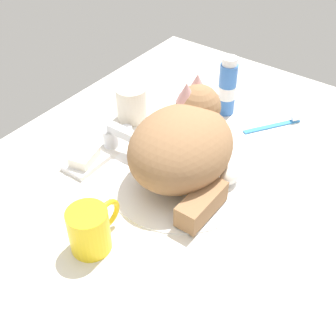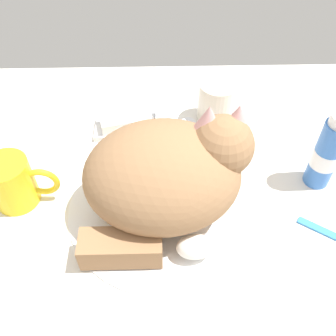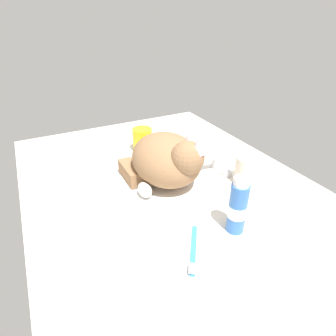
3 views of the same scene
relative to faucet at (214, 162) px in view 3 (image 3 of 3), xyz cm
name	(u,v)px [view 3 (image 3 of 3)]	position (x,y,z in cm)	size (l,w,h in cm)	color
ground_plane	(166,186)	(0.00, -17.61, -4.29)	(110.00, 82.50, 3.00)	silver
sink_basin	(166,181)	(0.00, -17.61, -2.49)	(31.02, 31.02, 0.60)	white
faucet	(214,162)	(0.00, 0.00, 0.00)	(13.53, 11.45, 6.16)	silver
cat	(168,160)	(1.02, -17.68, 5.69)	(26.15, 21.84, 17.72)	#936B47
coffee_mug	(143,140)	(-23.89, -15.35, 1.55)	(11.38, 7.25, 8.68)	yellow
rinse_cup	(247,170)	(11.00, 4.39, 1.49)	(7.34, 7.34, 8.57)	silver
soap_dish	(202,156)	(-8.53, 1.31, -2.19)	(9.00, 6.40, 1.20)	white
soap_bar	(203,152)	(-8.53, 1.31, -0.49)	(6.45, 4.31, 2.20)	white
toothpaste_bottle	(238,207)	(26.94, -12.44, 4.15)	(4.40, 4.40, 14.83)	#3870C6
toothbrush	(193,251)	(28.81, -25.40, -2.27)	(13.16, 9.43, 1.60)	#388CD8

